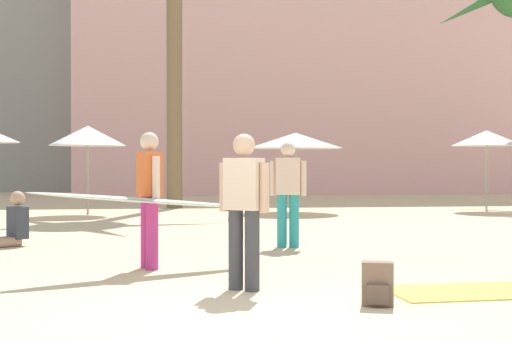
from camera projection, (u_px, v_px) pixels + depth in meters
name	position (u px, v px, depth m)	size (l,w,h in m)	color
ground	(240.00, 321.00, 6.01)	(120.00, 120.00, 0.00)	beige
hotel_pink	(335.00, 54.00, 37.00)	(25.87, 10.63, 14.47)	beige
cafe_umbrella_1	(88.00, 136.00, 18.90)	(2.06, 2.06, 2.42)	gray
cafe_umbrella_3	(487.00, 138.00, 20.36)	(2.04, 2.04, 2.36)	gray
cafe_umbrella_4	(295.00, 141.00, 19.89)	(2.72, 2.72, 2.27)	gray
beach_towel	(465.00, 292.00, 7.36)	(1.61, 0.96, 0.01)	#F4CC4C
backpack	(378.00, 285.00, 6.66)	(0.34, 0.30, 0.42)	#7C604F
person_near_right	(149.00, 197.00, 8.89)	(2.91, 1.55, 1.77)	#B7337F
person_far_right	(244.00, 204.00, 7.48)	(0.55, 0.42, 1.68)	#3D3D42
person_near_left	(288.00, 189.00, 11.41)	(0.61, 0.29, 1.73)	teal
person_mid_right	(6.00, 228.00, 11.49)	(1.04, 0.90, 0.91)	tan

